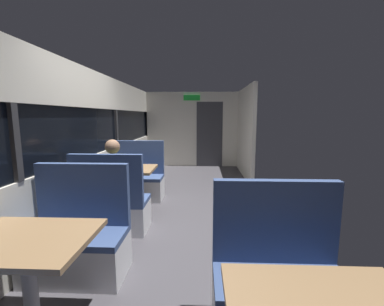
{
  "coord_description": "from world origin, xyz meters",
  "views": [
    {
      "loc": [
        0.33,
        -3.68,
        1.58
      ],
      "look_at": [
        0.16,
        0.5,
        0.96
      ],
      "focal_mm": 23.58,
      "sensor_mm": 36.0,
      "label": 1
    }
  ],
  "objects_px": {
    "bench_mid_window_facing_entry": "(138,182)",
    "bench_front_aisle_facing_entry": "(279,289)",
    "bench_mid_window_facing_end": "(112,208)",
    "dining_table_near_window": "(26,251)",
    "seated_passenger": "(114,192)",
    "bench_near_window_facing_entry": "(78,243)",
    "dining_table_mid_window": "(127,174)"
  },
  "relations": [
    {
      "from": "bench_mid_window_facing_entry",
      "to": "seated_passenger",
      "type": "height_order",
      "value": "seated_passenger"
    },
    {
      "from": "bench_mid_window_facing_entry",
      "to": "dining_table_mid_window",
      "type": "bearing_deg",
      "value": -90.0
    },
    {
      "from": "bench_near_window_facing_entry",
      "to": "dining_table_near_window",
      "type": "bearing_deg",
      "value": -90.0
    },
    {
      "from": "bench_mid_window_facing_entry",
      "to": "bench_front_aisle_facing_entry",
      "type": "height_order",
      "value": "same"
    },
    {
      "from": "bench_mid_window_facing_entry",
      "to": "bench_front_aisle_facing_entry",
      "type": "bearing_deg",
      "value": -58.83
    },
    {
      "from": "bench_mid_window_facing_entry",
      "to": "bench_front_aisle_facing_entry",
      "type": "relative_size",
      "value": 1.0
    },
    {
      "from": "bench_near_window_facing_entry",
      "to": "bench_mid_window_facing_entry",
      "type": "relative_size",
      "value": 1.0
    },
    {
      "from": "bench_mid_window_facing_end",
      "to": "bench_mid_window_facing_entry",
      "type": "xyz_separation_m",
      "value": [
        0.0,
        1.4,
        0.0
      ]
    },
    {
      "from": "bench_near_window_facing_entry",
      "to": "seated_passenger",
      "type": "height_order",
      "value": "seated_passenger"
    },
    {
      "from": "seated_passenger",
      "to": "bench_mid_window_facing_end",
      "type": "bearing_deg",
      "value": -90.0
    },
    {
      "from": "dining_table_near_window",
      "to": "bench_near_window_facing_entry",
      "type": "height_order",
      "value": "bench_near_window_facing_entry"
    },
    {
      "from": "bench_front_aisle_facing_entry",
      "to": "seated_passenger",
      "type": "bearing_deg",
      "value": 137.62
    },
    {
      "from": "bench_mid_window_facing_end",
      "to": "bench_mid_window_facing_entry",
      "type": "distance_m",
      "value": 1.4
    },
    {
      "from": "dining_table_near_window",
      "to": "dining_table_mid_window",
      "type": "relative_size",
      "value": 1.0
    },
    {
      "from": "dining_table_near_window",
      "to": "bench_near_window_facing_entry",
      "type": "xyz_separation_m",
      "value": [
        0.0,
        0.7,
        -0.31
      ]
    },
    {
      "from": "bench_mid_window_facing_end",
      "to": "dining_table_near_window",
      "type": "bearing_deg",
      "value": -90.0
    },
    {
      "from": "bench_near_window_facing_entry",
      "to": "bench_mid_window_facing_end",
      "type": "xyz_separation_m",
      "value": [
        0.0,
        0.96,
        0.0
      ]
    },
    {
      "from": "bench_front_aisle_facing_entry",
      "to": "bench_mid_window_facing_end",
      "type": "bearing_deg",
      "value": 138.91
    },
    {
      "from": "bench_mid_window_facing_entry",
      "to": "seated_passenger",
      "type": "distance_m",
      "value": 1.34
    },
    {
      "from": "bench_front_aisle_facing_entry",
      "to": "seated_passenger",
      "type": "xyz_separation_m",
      "value": [
        -1.79,
        1.63,
        0.21
      ]
    },
    {
      "from": "bench_front_aisle_facing_entry",
      "to": "dining_table_mid_window",
      "type": "bearing_deg",
      "value": 128.38
    },
    {
      "from": "bench_front_aisle_facing_entry",
      "to": "seated_passenger",
      "type": "distance_m",
      "value": 2.43
    },
    {
      "from": "dining_table_near_window",
      "to": "seated_passenger",
      "type": "bearing_deg",
      "value": 90.0
    },
    {
      "from": "bench_near_window_facing_entry",
      "to": "bench_mid_window_facing_entry",
      "type": "height_order",
      "value": "same"
    },
    {
      "from": "bench_front_aisle_facing_entry",
      "to": "seated_passenger",
      "type": "height_order",
      "value": "seated_passenger"
    },
    {
      "from": "dining_table_near_window",
      "to": "dining_table_mid_window",
      "type": "distance_m",
      "value": 2.36
    },
    {
      "from": "bench_near_window_facing_entry",
      "to": "seated_passenger",
      "type": "xyz_separation_m",
      "value": [
        0.0,
        1.03,
        0.21
      ]
    },
    {
      "from": "dining_table_mid_window",
      "to": "bench_mid_window_facing_end",
      "type": "height_order",
      "value": "bench_mid_window_facing_end"
    },
    {
      "from": "dining_table_near_window",
      "to": "bench_front_aisle_facing_entry",
      "type": "relative_size",
      "value": 0.82
    },
    {
      "from": "bench_mid_window_facing_end",
      "to": "bench_mid_window_facing_entry",
      "type": "height_order",
      "value": "same"
    },
    {
      "from": "dining_table_near_window",
      "to": "bench_mid_window_facing_entry",
      "type": "xyz_separation_m",
      "value": [
        0.0,
        3.06,
        -0.31
      ]
    },
    {
      "from": "bench_near_window_facing_entry",
      "to": "bench_mid_window_facing_entry",
      "type": "bearing_deg",
      "value": 90.0
    }
  ]
}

